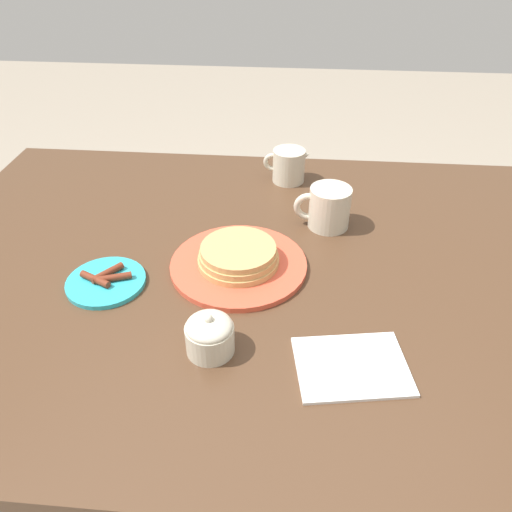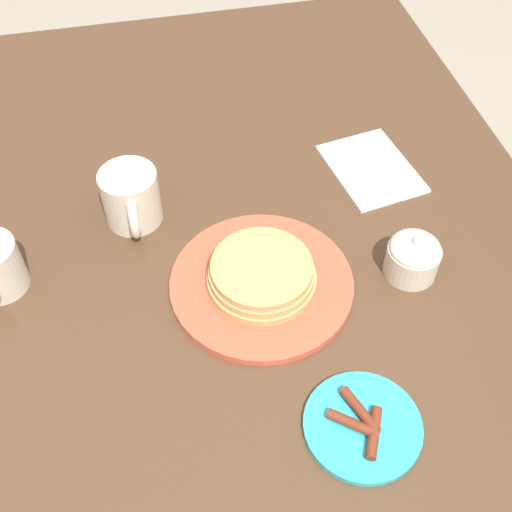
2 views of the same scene
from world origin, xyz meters
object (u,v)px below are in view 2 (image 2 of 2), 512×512
(pancake_plate, at_px, (262,278))
(side_plate_bacon, at_px, (362,425))
(sugar_bowl, at_px, (413,256))
(coffee_mug, at_px, (131,198))
(napkin, at_px, (371,169))

(pancake_plate, xyz_separation_m, side_plate_bacon, (0.25, 0.08, -0.01))
(sugar_bowl, bearing_deg, coffee_mug, -116.74)
(coffee_mug, xyz_separation_m, sugar_bowl, (0.20, 0.41, -0.01))
(side_plate_bacon, bearing_deg, pancake_plate, -163.19)
(coffee_mug, bearing_deg, sugar_bowl, 63.26)
(side_plate_bacon, height_order, napkin, side_plate_bacon)
(sugar_bowl, xyz_separation_m, napkin, (-0.23, 0.02, -0.03))
(side_plate_bacon, distance_m, coffee_mug, 0.51)
(coffee_mug, bearing_deg, napkin, 94.05)
(side_plate_bacon, distance_m, napkin, 0.50)
(napkin, bearing_deg, sugar_bowl, -4.56)
(pancake_plate, height_order, sugar_bowl, sugar_bowl)
(pancake_plate, xyz_separation_m, napkin, (-0.21, 0.25, -0.02))
(side_plate_bacon, xyz_separation_m, sugar_bowl, (-0.23, 0.15, 0.03))
(sugar_bowl, bearing_deg, side_plate_bacon, -33.53)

